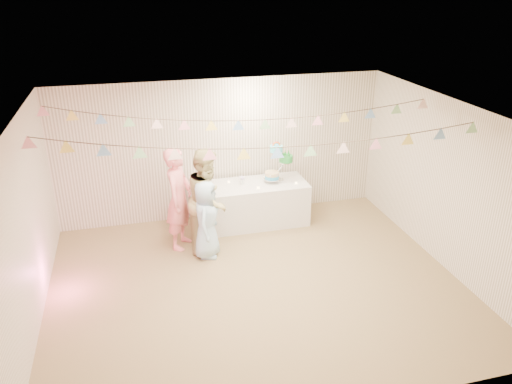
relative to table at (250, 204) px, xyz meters
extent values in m
plane|color=olive|center=(-0.39, -1.98, -0.39)|extent=(6.00, 6.00, 0.00)
plane|color=white|center=(-0.39, -1.98, 2.21)|extent=(6.00, 6.00, 0.00)
plane|color=silver|center=(-0.39, 0.52, 0.91)|extent=(6.00, 6.00, 0.00)
plane|color=silver|center=(-0.39, -4.48, 0.91)|extent=(6.00, 6.00, 0.00)
plane|color=silver|center=(-3.39, -1.98, 0.91)|extent=(5.00, 5.00, 0.00)
plane|color=silver|center=(2.61, -1.98, 0.91)|extent=(5.00, 5.00, 0.00)
cube|color=silver|center=(0.00, 0.00, 0.00)|extent=(2.07, 0.83, 0.78)
cylinder|color=white|center=(-0.52, -0.05, 0.37)|extent=(0.38, 0.38, 0.02)
imported|color=pink|center=(-1.33, -0.52, 0.48)|extent=(0.66, 0.75, 1.74)
imported|color=tan|center=(-0.88, -0.69, 0.49)|extent=(0.95, 1.04, 1.75)
imported|color=#A6CDEB|center=(-0.95, -0.95, 0.26)|extent=(0.61, 0.74, 1.31)
cylinder|color=#FFD88C|center=(-0.80, -0.15, 0.40)|extent=(0.04, 0.04, 0.03)
cylinder|color=#FFD88C|center=(-0.35, 0.18, 0.40)|extent=(0.04, 0.04, 0.03)
cylinder|color=#FFD88C|center=(0.10, -0.22, 0.40)|extent=(0.04, 0.04, 0.03)
cylinder|color=#FFD88C|center=(0.35, 0.22, 0.40)|extent=(0.04, 0.04, 0.03)
cylinder|color=#FFD88C|center=(0.82, -0.18, 0.40)|extent=(0.04, 0.04, 0.03)
camera|label=1|loc=(-1.98, -8.04, 3.87)|focal=35.00mm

